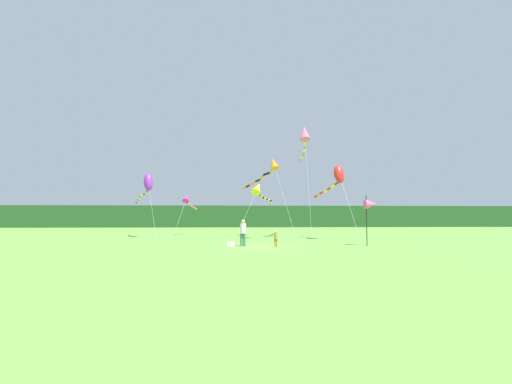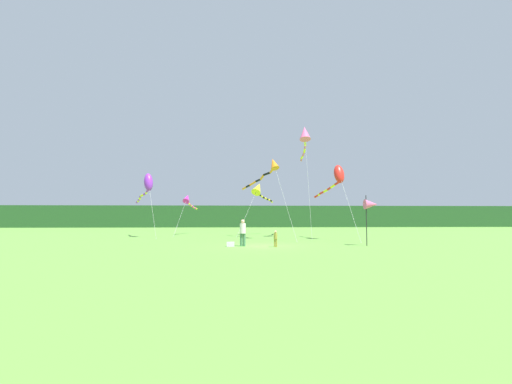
% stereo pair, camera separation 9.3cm
% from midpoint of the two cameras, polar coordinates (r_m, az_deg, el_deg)
% --- Properties ---
extents(ground_plane, '(120.00, 120.00, 0.00)m').
position_cam_midpoint_polar(ground_plane, '(25.09, 0.75, -8.49)').
color(ground_plane, '#5B9338').
extents(distant_treeline, '(108.00, 3.06, 4.11)m').
position_cam_midpoint_polar(distant_treeline, '(69.97, -2.01, -3.86)').
color(distant_treeline, '#234C23').
rests_on(distant_treeline, ground).
extents(person_adult, '(0.40, 0.40, 1.81)m').
position_cam_midpoint_polar(person_adult, '(24.78, -2.16, -6.20)').
color(person_adult, '#3F724C').
rests_on(person_adult, ground).
extents(person_child, '(0.24, 0.24, 1.08)m').
position_cam_midpoint_polar(person_child, '(24.22, 3.03, -7.21)').
color(person_child, olive).
rests_on(person_child, ground).
extents(cooler_box, '(0.52, 0.30, 0.31)m').
position_cam_midpoint_polar(cooler_box, '(24.61, -4.09, -8.21)').
color(cooler_box, silver).
rests_on(cooler_box, ground).
extents(banner_flag_pole, '(0.90, 0.70, 3.49)m').
position_cam_midpoint_polar(banner_flag_pole, '(26.41, 17.55, -1.93)').
color(banner_flag_pole, black).
rests_on(banner_flag_pole, ground).
extents(kite_magenta, '(1.55, 7.97, 4.73)m').
position_cam_midpoint_polar(kite_magenta, '(41.62, -10.77, -1.20)').
color(kite_magenta, '#B2B2B2').
rests_on(kite_magenta, ground).
extents(kite_rainbow, '(1.29, 8.76, 10.84)m').
position_cam_midpoint_polar(kite_rainbow, '(35.80, 7.57, 8.80)').
color(kite_rainbow, '#B2B2B2').
rests_on(kite_rainbow, ground).
extents(kite_red, '(1.82, 8.27, 6.68)m').
position_cam_midpoint_polar(kite_red, '(32.78, 12.55, 2.40)').
color(kite_red, '#B2B2B2').
rests_on(kite_red, ground).
extents(kite_purple, '(3.63, 6.50, 6.32)m').
position_cam_midpoint_polar(kite_purple, '(36.76, -16.78, 1.19)').
color(kite_purple, '#B2B2B2').
rests_on(kite_purple, ground).
extents(kite_orange, '(4.25, 9.00, 7.39)m').
position_cam_midpoint_polar(kite_orange, '(33.25, 1.92, 3.66)').
color(kite_orange, '#B2B2B2').
rests_on(kite_orange, ground).
extents(kite_yellow, '(4.31, 7.09, 6.01)m').
position_cam_midpoint_polar(kite_yellow, '(39.73, 0.28, 0.49)').
color(kite_yellow, '#B2B2B2').
rests_on(kite_yellow, ground).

